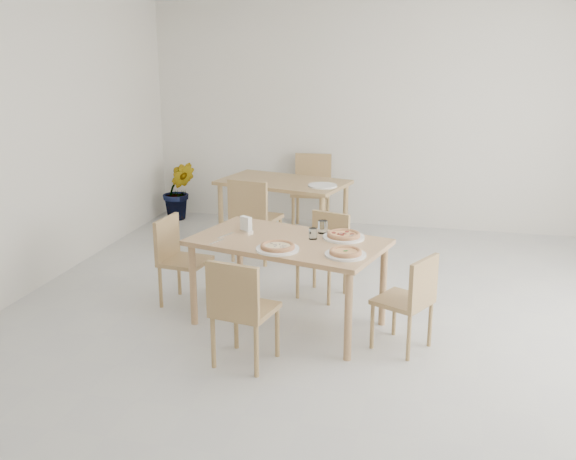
% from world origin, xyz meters
% --- Properties ---
extents(main_table, '(1.72, 1.24, 0.75)m').
position_xyz_m(main_table, '(-0.43, 0.15, 0.67)').
color(main_table, tan).
rests_on(main_table, ground).
extents(chair_south, '(0.48, 0.48, 0.84)m').
position_xyz_m(chair_south, '(-0.59, -0.67, 0.48)').
color(chair_south, '#A27F51').
rests_on(chair_south, ground).
extents(chair_north, '(0.48, 0.48, 0.78)m').
position_xyz_m(chair_north, '(-0.25, 0.93, 0.45)').
color(chair_north, '#A27F51').
rests_on(chair_north, ground).
extents(chair_west, '(0.44, 0.44, 0.80)m').
position_xyz_m(chair_west, '(-1.52, 0.40, 0.46)').
color(chair_west, '#A27F51').
rests_on(chair_west, ground).
extents(chair_east, '(0.51, 0.51, 0.77)m').
position_xyz_m(chair_east, '(0.60, -0.10, 0.45)').
color(chair_east, '#A27F51').
rests_on(chair_east, ground).
extents(plate_margherita, '(0.32, 0.32, 0.02)m').
position_xyz_m(plate_margherita, '(0.09, -0.15, 0.76)').
color(plate_margherita, white).
rests_on(plate_margherita, main_table).
extents(plate_mushroom, '(0.34, 0.34, 0.02)m').
position_xyz_m(plate_mushroom, '(-0.45, -0.13, 0.76)').
color(plate_mushroom, white).
rests_on(plate_mushroom, main_table).
extents(plate_pepperoni, '(0.35, 0.35, 0.02)m').
position_xyz_m(plate_pepperoni, '(0.01, 0.31, 0.76)').
color(plate_pepperoni, white).
rests_on(plate_pepperoni, main_table).
extents(pizza_margherita, '(0.31, 0.31, 0.03)m').
position_xyz_m(pizza_margherita, '(0.09, -0.15, 0.78)').
color(pizza_margherita, '#ECA96F').
rests_on(pizza_margherita, plate_margherita).
extents(pizza_mushroom, '(0.36, 0.36, 0.03)m').
position_xyz_m(pizza_mushroom, '(-0.45, -0.13, 0.78)').
color(pizza_mushroom, '#ECA96F').
rests_on(pizza_mushroom, plate_mushroom).
extents(pizza_pepperoni, '(0.36, 0.36, 0.03)m').
position_xyz_m(pizza_pepperoni, '(0.01, 0.31, 0.78)').
color(pizza_pepperoni, '#ECA96F').
rests_on(pizza_pepperoni, plate_pepperoni).
extents(tumbler_a, '(0.08, 0.08, 0.11)m').
position_xyz_m(tumbler_a, '(-0.19, 0.42, 0.80)').
color(tumbler_a, white).
rests_on(tumbler_a, main_table).
extents(tumbler_b, '(0.07, 0.07, 0.09)m').
position_xyz_m(tumbler_b, '(-0.24, 0.23, 0.80)').
color(tumbler_b, white).
rests_on(tumbler_b, main_table).
extents(napkin_holder, '(0.13, 0.11, 0.13)m').
position_xyz_m(napkin_holder, '(-0.84, 0.31, 0.81)').
color(napkin_holder, silver).
rests_on(napkin_holder, main_table).
extents(fork_a, '(0.09, 0.19, 0.01)m').
position_xyz_m(fork_a, '(-0.97, 0.15, 0.75)').
color(fork_a, silver).
rests_on(fork_a, main_table).
extents(fork_b, '(0.07, 0.18, 0.01)m').
position_xyz_m(fork_b, '(-0.98, -0.04, 0.75)').
color(fork_b, silver).
rests_on(fork_b, main_table).
extents(second_table, '(1.59, 1.13, 0.75)m').
position_xyz_m(second_table, '(-1.04, 2.43, 0.66)').
color(second_table, '#A27F51').
rests_on(second_table, ground).
extents(chair_back_s, '(0.53, 0.53, 0.92)m').
position_xyz_m(chair_back_s, '(-1.19, 1.70, 0.53)').
color(chair_back_s, '#A27F51').
rests_on(chair_back_s, ground).
extents(chair_back_n, '(0.49, 0.49, 0.93)m').
position_xyz_m(chair_back_n, '(-0.85, 3.20, 0.54)').
color(chair_back_n, '#A27F51').
rests_on(chair_back_n, ground).
extents(plate_empty, '(0.32, 0.32, 0.02)m').
position_xyz_m(plate_empty, '(-0.54, 2.24, 0.76)').
color(plate_empty, white).
rests_on(plate_empty, second_table).
extents(potted_plant, '(0.53, 0.48, 0.78)m').
position_xyz_m(potted_plant, '(-2.64, 3.15, 0.39)').
color(potted_plant, '#1D6125').
rests_on(potted_plant, ground).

